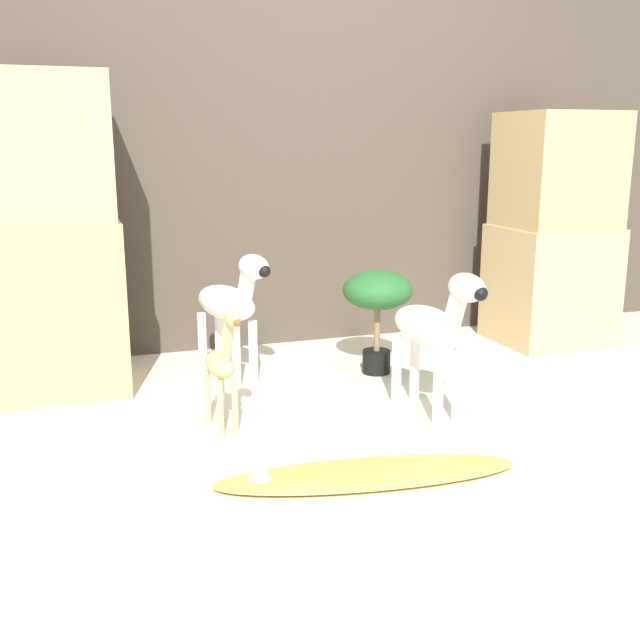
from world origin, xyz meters
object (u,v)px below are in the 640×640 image
(potted_palm_front, at_px, (378,297))
(surfboard, at_px, (365,474))
(zebra_left, at_px, (231,303))
(giraffe_figurine, at_px, (222,363))
(zebra_right, at_px, (434,327))

(potted_palm_front, bearing_deg, surfboard, -114.75)
(zebra_left, relative_size, giraffe_figurine, 1.23)
(zebra_right, relative_size, surfboard, 0.59)
(zebra_right, height_order, surfboard, zebra_right)
(zebra_right, distance_m, zebra_left, 1.04)
(giraffe_figurine, bearing_deg, potted_palm_front, 30.19)
(giraffe_figurine, bearing_deg, zebra_right, -7.06)
(giraffe_figurine, bearing_deg, surfboard, -58.79)
(zebra_right, bearing_deg, giraffe_figurine, 172.94)
(giraffe_figurine, xyz_separation_m, surfboard, (0.37, -0.62, -0.27))
(zebra_right, xyz_separation_m, zebra_left, (-0.71, 0.75, 0.00))
(zebra_right, xyz_separation_m, giraffe_figurine, (-0.89, 0.11, -0.10))
(zebra_right, bearing_deg, zebra_left, 133.48)
(zebra_left, xyz_separation_m, surfboard, (0.20, -1.26, -0.37))
(zebra_left, height_order, potted_palm_front, zebra_left)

